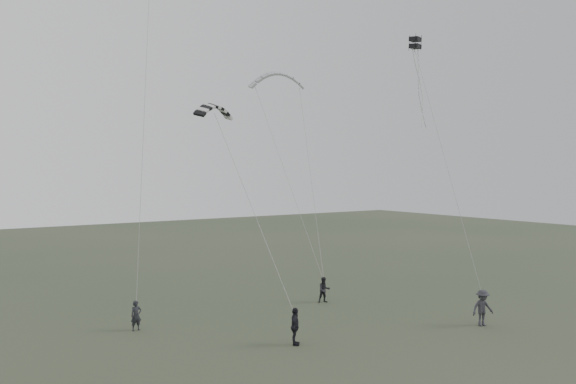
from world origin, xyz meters
TOP-DOWN VIEW (x-y plane):
  - ground at (0.00, 0.00)m, footprint 140.00×140.00m
  - flyer_left at (-7.53, 6.83)m, footprint 0.60×0.41m
  - flyer_right at (4.67, 6.31)m, footprint 0.96×0.85m
  - flyer_center at (-2.01, 0.03)m, footprint 1.01×1.11m
  - flyer_far at (8.42, -2.93)m, footprint 1.43×1.05m
  - kite_pale_large at (6.48, 14.60)m, footprint 4.54×3.34m
  - kite_striped at (-3.51, 5.57)m, footprint 2.73×1.81m
  - kite_box at (9.17, 2.84)m, footprint 0.78×0.81m

SIDE VIEW (x-z plane):
  - ground at x=0.00m, z-range 0.00..0.00m
  - flyer_left at x=-7.53m, z-range 0.00..1.59m
  - flyer_right at x=4.67m, z-range 0.00..1.63m
  - flyer_center at x=-2.01m, z-range 0.00..1.82m
  - flyer_far at x=8.42m, z-range 0.00..1.98m
  - kite_striped at x=-3.51m, z-range 11.41..12.60m
  - kite_pale_large at x=6.48m, z-range 15.07..17.05m
  - kite_box at x=9.17m, z-range 16.16..16.90m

